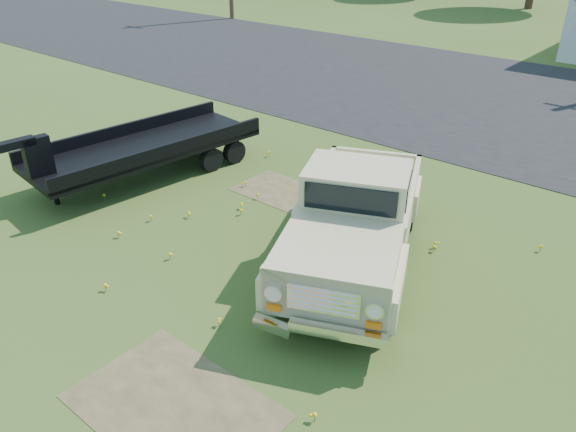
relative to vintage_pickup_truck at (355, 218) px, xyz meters
The scene contains 6 objects.
ground 2.53m from the vintage_pickup_truck, 127.28° to the right, with size 140.00×140.00×0.00m, color #354B18.
asphalt_lot 13.30m from the vintage_pickup_truck, 95.98° to the left, with size 90.00×14.00×0.02m, color black.
dirt_patch_a 4.94m from the vintage_pickup_truck, 88.60° to the right, with size 3.00×2.00×0.01m, color #494027.
dirt_patch_b 3.93m from the vintage_pickup_truck, 153.52° to the left, with size 2.20×1.60×0.01m, color #494027.
vintage_pickup_truck is the anchor object (origin of this frame).
flatbed_trailer 6.85m from the vintage_pickup_truck, behind, with size 2.27×6.80×1.85m, color black, non-canonical shape.
Camera 1 is at (6.54, -6.47, 6.36)m, focal length 35.00 mm.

